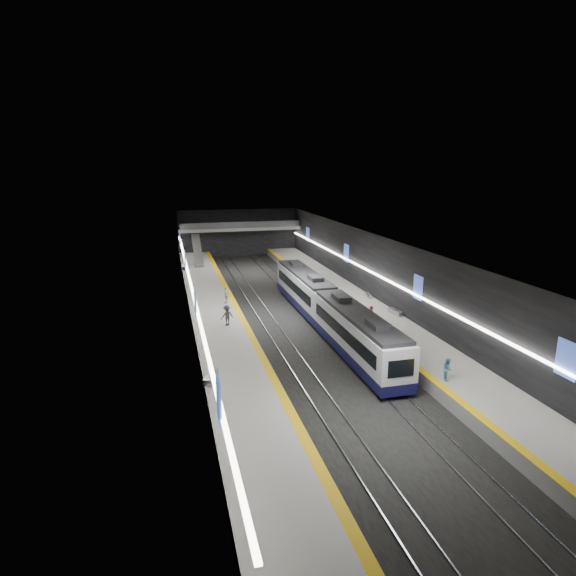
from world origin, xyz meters
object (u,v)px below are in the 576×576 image
object	(u,v)px
escalator	(197,250)
passenger_left_a	(226,295)
bench_left_far	(186,267)
bench_right_far	(368,295)
bench_left_near	(211,377)
passenger_right_a	(371,316)
passenger_left_b	(227,315)
bench_right_near	(395,312)
train	(327,307)
passenger_right_b	(448,369)

from	to	relation	value
escalator	passenger_left_a	size ratio (longest dim) A/B	4.47
bench_left_far	bench_right_far	world-z (taller)	bench_left_far
bench_left_near	bench_left_far	size ratio (longest dim) A/B	0.97
passenger_right_a	escalator	bearing A→B (deg)	30.33
bench_left_far	passenger_left_b	size ratio (longest dim) A/B	1.10
escalator	bench_right_near	size ratio (longest dim) A/B	4.15
train	bench_right_near	world-z (taller)	train
passenger_left_a	bench_left_near	bearing A→B (deg)	13.81
passenger_right_a	passenger_left_b	bearing A→B (deg)	83.26
bench_left_far	passenger_left_b	distance (m)	26.08
bench_left_far	bench_right_far	bearing A→B (deg)	-26.07
passenger_right_a	passenger_left_b	world-z (taller)	passenger_right_a
bench_left_near	passenger_right_b	size ratio (longest dim) A/B	1.28
train	passenger_left_a	world-z (taller)	train
train	bench_left_far	size ratio (longest dim) A/B	14.53
bench_right_near	train	bearing A→B (deg)	169.87
escalator	passenger_left_a	xyz separation A→B (m)	(1.40, -22.79, -1.00)
bench_right_far	passenger_left_a	distance (m)	15.68
escalator	train	bearing A→B (deg)	-71.83
passenger_left_a	bench_left_far	bearing A→B (deg)	-145.57
passenger_right_b	escalator	bearing A→B (deg)	39.11
bench_right_near	bench_left_near	bearing A→B (deg)	-158.41
escalator	bench_right_far	distance (m)	29.60
passenger_left_a	passenger_left_b	xyz separation A→B (m)	(-0.83, -7.20, 0.04)
escalator	passenger_right_a	xyz separation A→B (m)	(13.23, -33.50, -0.94)
bench_left_near	bench_left_far	distance (m)	37.34
escalator	passenger_left_b	distance (m)	30.00
train	bench_left_far	bearing A→B (deg)	114.42
bench_left_far	bench_right_near	xyz separation A→B (m)	(19.00, -26.75, -0.02)
bench_left_far	passenger_left_a	xyz separation A→B (m)	(3.40, -18.75, 0.64)
escalator	passenger_right_b	world-z (taller)	escalator
passenger_right_b	passenger_left_b	size ratio (longest dim) A/B	0.83
escalator	bench_left_far	xyz separation A→B (m)	(-2.00, -4.03, -1.65)
train	bench_right_far	bearing A→B (deg)	41.95
bench_right_far	bench_left_far	bearing A→B (deg)	144.29
passenger_right_a	passenger_left_a	xyz separation A→B (m)	(-11.83, 10.71, -0.07)
bench_left_far	passenger_right_b	bearing A→B (deg)	-48.57
bench_right_near	passenger_left_b	size ratio (longest dim) A/B	1.03
bench_right_near	passenger_left_a	world-z (taller)	passenger_left_a
bench_right_near	passenger_left_a	xyz separation A→B (m)	(-15.60, 8.00, 0.66)
train	bench_right_far	distance (m)	9.47
passenger_right_b	passenger_left_b	xyz separation A→B (m)	(-13.09, 15.22, 0.16)
bench_right_near	passenger_right_a	world-z (taller)	passenger_right_a
train	passenger_left_b	xyz separation A→B (m)	(-9.43, 0.49, -0.26)
train	passenger_right_b	distance (m)	15.19
passenger_right_b	passenger_right_a	bearing A→B (deg)	24.41
bench_right_far	passenger_right_a	xyz separation A→B (m)	(-3.77, -9.32, 0.77)
passenger_right_b	passenger_left_a	distance (m)	25.55
bench_left_near	passenger_right_b	xyz separation A→B (m)	(15.66, -3.83, 0.54)
escalator	passenger_right_a	distance (m)	36.03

